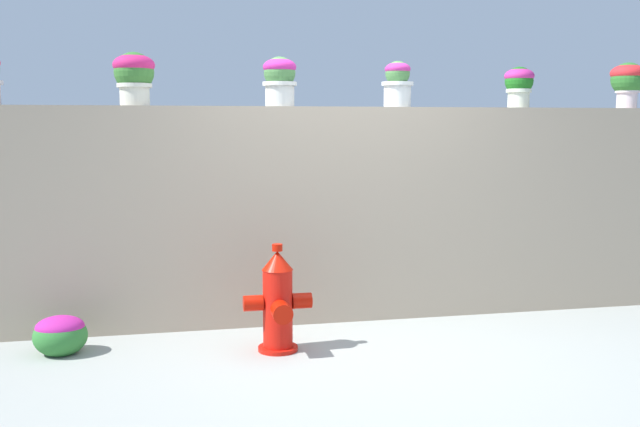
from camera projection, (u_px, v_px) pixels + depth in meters
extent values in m
plane|color=#949891|center=(371.00, 356.00, 5.13)|extent=(24.00, 24.00, 0.00)
cube|color=tan|center=(337.00, 214.00, 6.05)|extent=(6.09, 0.34, 1.77)
cylinder|color=beige|center=(135.00, 95.00, 5.61)|extent=(0.23, 0.23, 0.17)
cylinder|color=beige|center=(134.00, 85.00, 5.60)|extent=(0.27, 0.27, 0.03)
sphere|color=#36702D|center=(134.00, 72.00, 5.59)|extent=(0.31, 0.31, 0.31)
ellipsoid|color=#C52163|center=(134.00, 65.00, 5.58)|extent=(0.32, 0.32, 0.17)
cylinder|color=beige|center=(280.00, 94.00, 5.80)|extent=(0.23, 0.23, 0.20)
cylinder|color=beige|center=(280.00, 84.00, 5.79)|extent=(0.27, 0.27, 0.03)
sphere|color=#40723B|center=(280.00, 73.00, 5.78)|extent=(0.25, 0.25, 0.25)
ellipsoid|color=#B0227B|center=(280.00, 67.00, 5.77)|extent=(0.27, 0.27, 0.14)
cylinder|color=silver|center=(397.00, 95.00, 6.02)|extent=(0.22, 0.22, 0.21)
cylinder|color=silver|center=(397.00, 84.00, 6.01)|extent=(0.26, 0.26, 0.03)
sphere|color=#40723B|center=(398.00, 73.00, 6.00)|extent=(0.20, 0.20, 0.20)
ellipsoid|color=#AB2778|center=(398.00, 69.00, 5.99)|extent=(0.21, 0.21, 0.11)
cylinder|color=beige|center=(519.00, 99.00, 6.28)|extent=(0.19, 0.19, 0.16)
cylinder|color=beige|center=(519.00, 91.00, 6.28)|extent=(0.22, 0.22, 0.03)
sphere|color=#1A611A|center=(519.00, 81.00, 6.27)|extent=(0.24, 0.24, 0.24)
ellipsoid|color=#B42879|center=(519.00, 76.00, 6.26)|extent=(0.26, 0.26, 0.13)
cylinder|color=silver|center=(627.00, 99.00, 6.47)|extent=(0.17, 0.17, 0.17)
cylinder|color=silver|center=(627.00, 91.00, 6.46)|extent=(0.21, 0.21, 0.03)
sphere|color=#2E6E2A|center=(628.00, 79.00, 6.45)|extent=(0.29, 0.29, 0.29)
ellipsoid|color=red|center=(628.00, 73.00, 6.44)|extent=(0.31, 0.31, 0.16)
cylinder|color=red|center=(278.00, 348.00, 5.25)|extent=(0.29, 0.29, 0.03)
cylinder|color=red|center=(278.00, 310.00, 5.22)|extent=(0.21, 0.21, 0.59)
cone|color=#BC1204|center=(277.00, 260.00, 5.17)|extent=(0.22, 0.22, 0.14)
cylinder|color=#BC1204|center=(277.00, 248.00, 5.16)|extent=(0.07, 0.07, 0.05)
cylinder|color=#BC1204|center=(253.00, 303.00, 5.17)|extent=(0.14, 0.11, 0.11)
cylinder|color=#BC1204|center=(302.00, 301.00, 5.24)|extent=(0.14, 0.11, 0.11)
cylinder|color=#BC1204|center=(282.00, 312.00, 5.03)|extent=(0.14, 0.15, 0.14)
ellipsoid|color=#2F7631|center=(60.00, 336.00, 5.15)|extent=(0.38, 0.34, 0.29)
ellipsoid|color=#AE2184|center=(60.00, 327.00, 5.15)|extent=(0.34, 0.30, 0.16)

